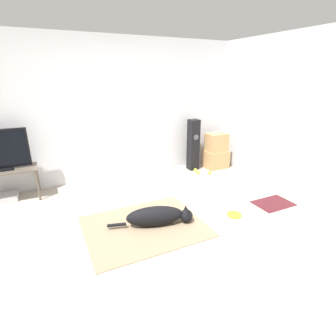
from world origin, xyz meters
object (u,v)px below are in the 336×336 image
(cardboard_box_lower, at_px, (216,159))
(game_console, at_px, (6,198))
(frisbee, at_px, (234,215))
(cardboard_box_upper, at_px, (217,142))
(tennis_ball_by_boxes, at_px, (195,170))
(dog, at_px, (158,216))
(tennis_ball_near_speaker, at_px, (210,173))
(tennis_ball_loose_on_carpet, at_px, (198,172))
(tv_stand, at_px, (4,174))
(floor_speaker, at_px, (193,145))

(cardboard_box_lower, bearing_deg, game_console, 177.74)
(frisbee, distance_m, cardboard_box_upper, 2.13)
(frisbee, bearing_deg, game_console, 146.48)
(tennis_ball_by_boxes, bearing_deg, dog, -134.50)
(dog, height_order, frisbee, dog)
(dog, distance_m, cardboard_box_lower, 2.60)
(frisbee, relative_size, tennis_ball_by_boxes, 3.10)
(dog, bearing_deg, game_console, 137.49)
(cardboard_box_upper, bearing_deg, dog, -142.28)
(dog, relative_size, tennis_ball_near_speaker, 16.81)
(tennis_ball_by_boxes, relative_size, tennis_ball_loose_on_carpet, 1.00)
(cardboard_box_lower, bearing_deg, cardboard_box_upper, -155.71)
(tv_stand, bearing_deg, tennis_ball_by_boxes, -2.78)
(cardboard_box_lower, distance_m, tennis_ball_near_speaker, 0.49)
(tennis_ball_loose_on_carpet, bearing_deg, frisbee, -104.17)
(frisbee, xyz_separation_m, cardboard_box_upper, (0.96, 1.82, 0.55))
(floor_speaker, bearing_deg, frisbee, -103.57)
(dog, height_order, tennis_ball_loose_on_carpet, dog)
(frisbee, bearing_deg, tv_stand, 146.28)
(cardboard_box_upper, relative_size, floor_speaker, 0.38)
(frisbee, bearing_deg, tennis_ball_by_boxes, 76.04)
(cardboard_box_upper, height_order, floor_speaker, floor_speaker)
(frisbee, xyz_separation_m, game_console, (-2.98, 1.98, 0.04))
(cardboard_box_upper, distance_m, tennis_ball_near_speaker, 0.70)
(tennis_ball_by_boxes, distance_m, tennis_ball_loose_on_carpet, 0.16)
(tennis_ball_by_boxes, distance_m, game_console, 3.44)
(dog, xyz_separation_m, cardboard_box_lower, (2.05, 1.59, 0.05))
(tv_stand, height_order, tennis_ball_loose_on_carpet, tv_stand)
(dog, relative_size, tv_stand, 1.18)
(tennis_ball_by_boxes, distance_m, tennis_ball_near_speaker, 0.32)
(cardboard_box_upper, xyz_separation_m, tennis_ball_loose_on_carpet, (-0.55, -0.18, -0.53))
(cardboard_box_upper, xyz_separation_m, game_console, (-3.94, 0.16, -0.51))
(tennis_ball_by_boxes, height_order, tennis_ball_loose_on_carpet, same)
(floor_speaker, distance_m, tv_stand, 3.40)
(game_console, bearing_deg, frisbee, -33.52)
(floor_speaker, height_order, tennis_ball_near_speaker, floor_speaker)
(dog, xyz_separation_m, cardboard_box_upper, (2.04, 1.58, 0.42))
(dog, bearing_deg, tennis_ball_near_speaker, 37.08)
(tennis_ball_loose_on_carpet, bearing_deg, tv_stand, 174.53)
(frisbee, height_order, tennis_ball_near_speaker, tennis_ball_near_speaker)
(dog, xyz_separation_m, game_console, (-1.90, 1.74, -0.09))
(tennis_ball_by_boxes, relative_size, game_console, 0.19)
(dog, distance_m, frisbee, 1.12)
(cardboard_box_upper, relative_size, tennis_ball_loose_on_carpet, 6.13)
(floor_speaker, bearing_deg, tennis_ball_by_boxes, -99.00)
(floor_speaker, distance_m, game_console, 3.49)
(cardboard_box_upper, xyz_separation_m, tv_stand, (-3.89, 0.14, -0.11))
(tennis_ball_near_speaker, bearing_deg, dog, -142.92)
(dog, relative_size, floor_speaker, 1.06)
(frisbee, height_order, game_console, game_console)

